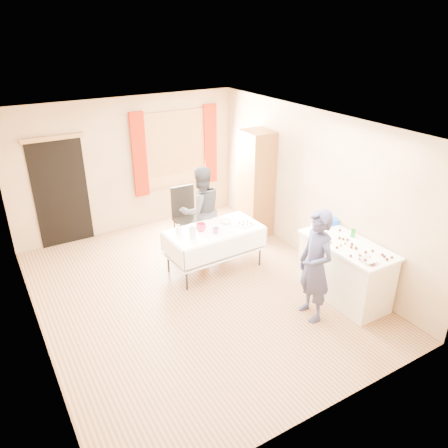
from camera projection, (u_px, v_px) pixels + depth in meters
floor at (195, 292)px, 6.84m from camera, size 4.50×5.50×0.02m
ceiling at (190, 125)px, 5.72m from camera, size 4.50×5.50×0.02m
wall_back at (128, 166)px, 8.42m from camera, size 4.50×0.02×2.60m
wall_front at (325, 318)px, 4.13m from camera, size 4.50×0.02×2.60m
wall_left at (25, 255)px, 5.23m from camera, size 0.02×5.50×2.60m
wall_right at (313, 188)px, 7.32m from camera, size 0.02×5.50×2.60m
window_frame at (175, 149)px, 8.77m from camera, size 1.32×0.06×1.52m
window_pane at (175, 149)px, 8.76m from camera, size 1.20×0.02×1.40m
curtain_left at (139, 155)px, 8.37m from camera, size 0.28×0.06×1.65m
curtain_right at (210, 144)px, 9.09m from camera, size 0.28×0.06×1.65m
doorway at (61, 193)px, 7.93m from camera, size 0.95×0.04×2.00m
door_lintel at (52, 138)px, 7.47m from camera, size 1.05×0.06×0.08m
cabinet at (256, 184)px, 8.31m from camera, size 0.50×0.60×2.04m
counter at (345, 270)px, 6.54m from camera, size 0.69×1.45×0.91m
party_table at (215, 245)px, 7.28m from camera, size 1.61×0.86×0.75m
chair at (188, 227)px, 8.18m from camera, size 0.47×0.47×1.10m
girl at (315, 266)px, 5.94m from camera, size 0.69×0.53×1.64m
woman at (201, 211)px, 7.69m from camera, size 0.86×0.70×1.62m
soda_can at (353, 233)px, 6.51m from camera, size 0.08×0.08×0.12m
mixing_bowl at (369, 261)px, 5.84m from camera, size 0.23×0.23×0.05m
foam_block at (317, 227)px, 6.77m from camera, size 0.17×0.14×0.08m
blue_basket at (328, 222)px, 6.93m from camera, size 0.33×0.25×0.08m
pitcher at (193, 232)px, 6.80m from camera, size 0.13×0.13×0.22m
cup_red at (201, 227)px, 7.06m from camera, size 0.22×0.22×0.13m
cup_rainbow at (216, 231)px, 6.98m from camera, size 0.15×0.15×0.10m
small_bowl at (226, 221)px, 7.35m from camera, size 0.25×0.25×0.06m
pastry_tray at (245, 224)px, 7.29m from camera, size 0.32×0.27×0.02m
bottle at (179, 229)px, 6.98m from camera, size 0.12×0.12×0.16m
cake_balls at (352, 248)px, 6.19m from camera, size 0.50×1.11×0.04m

